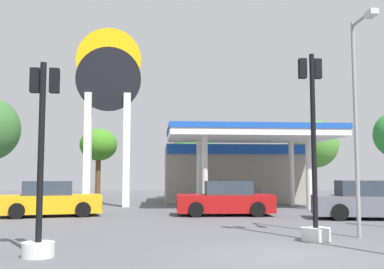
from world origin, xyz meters
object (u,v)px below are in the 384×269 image
(traffic_signal_1, at_px, (40,187))
(tree_3, at_px, (315,144))
(station_pole_sign, at_px, (108,94))
(car_1, at_px, (225,200))
(traffic_signal_2, at_px, (314,181))
(car_0, at_px, (50,200))
(tree_1, at_px, (99,145))
(car_2, at_px, (368,201))
(tree_2, at_px, (193,151))
(corner_streetlamp, at_px, (358,104))

(traffic_signal_1, relative_size, tree_3, 0.72)
(station_pole_sign, xyz_separation_m, car_1, (5.96, -6.01, -5.85))
(traffic_signal_1, xyz_separation_m, traffic_signal_2, (7.01, 2.02, 0.09))
(car_0, distance_m, tree_1, 14.79)
(car_1, distance_m, traffic_signal_1, 11.63)
(car_2, distance_m, tree_1, 21.54)
(car_0, height_order, tree_2, tree_2)
(station_pole_sign, distance_m, corner_streetlamp, 16.57)
(car_0, bearing_deg, traffic_signal_1, -78.49)
(car_2, bearing_deg, tree_3, 77.54)
(car_2, height_order, traffic_signal_1, traffic_signal_1)
(car_1, bearing_deg, station_pole_sign, 134.74)
(car_0, bearing_deg, car_2, -9.80)
(tree_1, bearing_deg, corner_streetlamp, -65.30)
(tree_1, bearing_deg, car_0, -91.13)
(car_0, xyz_separation_m, traffic_signal_2, (9.10, -8.22, 0.94))
(tree_3, bearing_deg, tree_2, 174.43)
(car_1, bearing_deg, tree_3, 56.85)
(tree_1, bearing_deg, traffic_signal_2, -68.71)
(traffic_signal_1, xyz_separation_m, tree_3, (14.97, 24.25, 2.69))
(station_pole_sign, xyz_separation_m, tree_1, (-1.57, 8.53, -2.47))
(station_pole_sign, relative_size, car_2, 2.23)
(traffic_signal_1, bearing_deg, corner_streetlamp, 14.99)
(station_pole_sign, relative_size, tree_1, 1.96)
(tree_1, relative_size, tree_3, 0.88)
(tree_2, height_order, corner_streetlamp, corner_streetlamp)
(car_0, bearing_deg, tree_3, 39.41)
(car_0, height_order, tree_1, tree_1)
(car_2, distance_m, traffic_signal_2, 7.39)
(car_0, xyz_separation_m, car_1, (7.81, -0.15, -0.00))
(car_2, distance_m, traffic_signal_1, 13.87)
(car_1, relative_size, car_2, 0.94)
(traffic_signal_2, relative_size, tree_2, 1.00)
(corner_streetlamp, bearing_deg, car_1, 109.45)
(tree_2, xyz_separation_m, tree_3, (9.51, -0.93, 0.52))
(traffic_signal_1, bearing_deg, car_0, 101.51)
(traffic_signal_2, xyz_separation_m, tree_1, (-8.81, 22.62, 2.43))
(car_2, height_order, tree_1, tree_1)
(tree_3, bearing_deg, traffic_signal_1, -121.69)
(station_pole_sign, height_order, traffic_signal_1, station_pole_sign)
(traffic_signal_2, height_order, corner_streetlamp, corner_streetlamp)
(station_pole_sign, bearing_deg, tree_2, 57.91)
(traffic_signal_1, distance_m, tree_1, 24.83)
(traffic_signal_1, xyz_separation_m, corner_streetlamp, (8.49, 2.27, 2.35))
(traffic_signal_1, bearing_deg, station_pole_sign, 90.83)
(car_0, xyz_separation_m, tree_2, (7.54, 14.94, 3.01))
(tree_2, bearing_deg, tree_1, -175.72)
(car_2, distance_m, corner_streetlamp, 7.08)
(corner_streetlamp, bearing_deg, station_pole_sign, 122.22)
(tree_3, bearing_deg, tree_1, 178.69)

